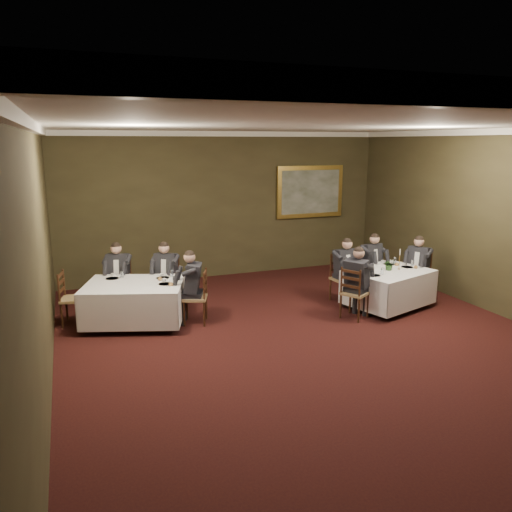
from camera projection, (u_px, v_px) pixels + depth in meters
ground at (321, 350)px, 7.97m from camera, size 10.00×10.00×0.00m
ceiling at (328, 124)px, 7.19m from camera, size 8.00×10.00×0.10m
back_wall at (225, 205)px, 12.13m from camera, size 8.00×0.10×3.50m
left_wall at (39, 266)px, 6.19m from camera, size 0.10×10.00×3.50m
crown_molding at (328, 129)px, 7.20m from camera, size 8.00×10.00×0.12m
table_main at (388, 286)px, 9.96m from camera, size 1.89×1.64×0.67m
table_second at (135, 300)px, 9.05m from camera, size 2.08×1.82×0.67m
chair_main_backleft at (343, 288)px, 10.37m from camera, size 0.48×0.46×1.00m
diner_main_backleft at (343, 278)px, 10.30m from camera, size 0.45×0.52×1.35m
chair_main_backright at (369, 281)px, 10.88m from camera, size 0.51×0.49×1.00m
diner_main_backright at (370, 271)px, 10.82m from camera, size 0.48×0.54×1.35m
chair_main_endleft at (354, 304)px, 9.38m from camera, size 0.58×0.59×1.00m
diner_main_endleft at (355, 292)px, 9.34m from camera, size 0.61×0.58×1.35m
chair_main_endright at (417, 285)px, 10.60m from camera, size 0.59×0.59×1.00m
diner_main_endright at (418, 275)px, 10.54m from camera, size 0.62×0.59×1.35m
chair_sec_backleft at (120, 294)px, 9.94m from camera, size 0.56×0.55×1.00m
diner_sec_backleft at (119, 284)px, 9.88m from camera, size 0.54×0.59×1.35m
chair_sec_backright at (168, 294)px, 9.98m from camera, size 0.59×0.59×1.00m
diner_sec_backright at (167, 283)px, 9.92m from camera, size 0.59×0.62×1.35m
chair_sec_endright at (196, 308)px, 9.13m from camera, size 0.55×0.56×1.00m
diner_sec_endright at (195, 296)px, 9.08m from camera, size 0.59×0.54×1.35m
chair_sec_endleft at (74, 310)px, 9.04m from camera, size 0.51×0.52×1.00m
centerpiece at (389, 264)px, 9.89m from camera, size 0.26×0.23×0.25m
candlestick at (399, 262)px, 9.95m from camera, size 0.06×0.06×0.43m
place_setting_table_main at (363, 268)px, 9.92m from camera, size 0.33×0.31×0.14m
place_setting_table_second at (115, 276)px, 9.35m from camera, size 0.33×0.31×0.14m
painting at (310, 192)px, 12.80m from camera, size 1.84×0.09×1.32m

